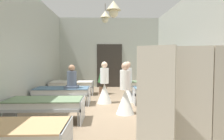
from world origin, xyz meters
name	(u,v)px	position (x,y,z in m)	size (l,w,h in m)	color
ground_plane	(112,113)	(0.00, 0.00, -0.05)	(6.12, 10.83, 0.10)	#8C755B
room_shell	(111,49)	(0.00, 1.19, 1.94)	(5.92, 10.43, 3.86)	#B2B7AD
bed_left_row_0	(5,133)	(-1.71, -2.85, 0.44)	(1.90, 0.84, 0.57)	#B7BCC1
bed_left_row_1	(45,104)	(-1.71, -0.95, 0.44)	(1.90, 0.84, 0.57)	#B7BCC1
bed_right_row_1	(181,103)	(1.71, -0.95, 0.44)	(1.90, 0.84, 0.57)	#B7BCC1
bed_left_row_2	(62,92)	(-1.71, 0.95, 0.44)	(1.90, 0.84, 0.57)	#B7BCC1
bed_right_row_2	(160,91)	(1.71, 0.95, 0.44)	(1.90, 0.84, 0.57)	#B7BCC1
bed_left_row_3	(72,84)	(-1.71, 2.85, 0.44)	(1.90, 0.84, 0.57)	#B7BCC1
bed_right_row_3	(148,84)	(1.71, 2.85, 0.44)	(1.90, 0.84, 0.57)	#B7BCC1
nurse_near_aisle	(104,88)	(-0.25, 1.07, 0.53)	(0.52, 0.52, 1.49)	white
nurse_mid_aisle	(125,95)	(0.36, -0.33, 0.53)	(0.52, 0.52, 1.49)	white
nurse_far_aisle	(128,87)	(0.60, 1.24, 0.53)	(0.52, 0.52, 1.49)	white
patient_seated_primary	(204,103)	(1.36, -2.78, 0.87)	(0.44, 0.44, 0.80)	gray
patient_seated_secondary	(72,79)	(-1.36, 0.86, 0.87)	(0.44, 0.44, 0.80)	#515B70
potted_plant	(103,75)	(-0.33, 2.86, 0.86)	(0.46, 0.46, 1.46)	brown
privacy_screen	(192,124)	(0.76, -3.71, 0.85)	(1.23, 0.27, 1.70)	#BCB29E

